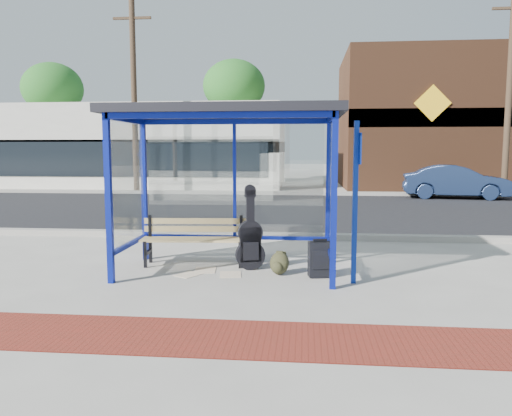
# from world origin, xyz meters

# --- Properties ---
(ground) EXTENTS (120.00, 120.00, 0.00)m
(ground) POSITION_xyz_m (0.00, 0.00, 0.00)
(ground) COLOR #B2ADA0
(ground) RESTS_ON ground
(brick_paver_strip) EXTENTS (60.00, 1.00, 0.01)m
(brick_paver_strip) POSITION_xyz_m (0.00, -2.60, 0.01)
(brick_paver_strip) COLOR maroon
(brick_paver_strip) RESTS_ON ground
(curb_near) EXTENTS (60.00, 0.25, 0.12)m
(curb_near) POSITION_xyz_m (0.00, 2.90, 0.06)
(curb_near) COLOR gray
(curb_near) RESTS_ON ground
(street_asphalt) EXTENTS (60.00, 10.00, 0.00)m
(street_asphalt) POSITION_xyz_m (0.00, 8.00, 0.00)
(street_asphalt) COLOR black
(street_asphalt) RESTS_ON ground
(curb_far) EXTENTS (60.00, 0.25, 0.12)m
(curb_far) POSITION_xyz_m (0.00, 13.10, 0.06)
(curb_far) COLOR gray
(curb_far) RESTS_ON ground
(far_sidewalk) EXTENTS (60.00, 4.00, 0.01)m
(far_sidewalk) POSITION_xyz_m (0.00, 15.00, 0.00)
(far_sidewalk) COLOR #B2ADA0
(far_sidewalk) RESTS_ON ground
(bus_shelter) EXTENTS (3.30, 1.80, 2.42)m
(bus_shelter) POSITION_xyz_m (0.00, 0.07, 2.07)
(bus_shelter) COLOR #0D1B95
(bus_shelter) RESTS_ON ground
(storefront_white) EXTENTS (18.00, 6.04, 4.00)m
(storefront_white) POSITION_xyz_m (-9.00, 17.99, 2.00)
(storefront_white) COLOR silver
(storefront_white) RESTS_ON ground
(storefront_brown) EXTENTS (10.00, 7.08, 6.40)m
(storefront_brown) POSITION_xyz_m (8.00, 18.49, 3.20)
(storefront_brown) COLOR #59331E
(storefront_brown) RESTS_ON ground
(tree_left) EXTENTS (3.60, 3.60, 7.03)m
(tree_left) POSITION_xyz_m (-14.00, 22.00, 5.45)
(tree_left) COLOR #4C3826
(tree_left) RESTS_ON ground
(tree_mid) EXTENTS (3.60, 3.60, 7.03)m
(tree_mid) POSITION_xyz_m (-3.00, 22.00, 5.45)
(tree_mid) COLOR #4C3826
(tree_mid) RESTS_ON ground
(utility_pole_west) EXTENTS (1.60, 0.24, 8.00)m
(utility_pole_west) POSITION_xyz_m (-6.00, 13.40, 4.11)
(utility_pole_west) COLOR #4C3826
(utility_pole_west) RESTS_ON ground
(utility_pole_east) EXTENTS (1.60, 0.24, 8.00)m
(utility_pole_east) POSITION_xyz_m (9.00, 13.40, 4.11)
(utility_pole_east) COLOR #4C3826
(utility_pole_east) RESTS_ON ground
(bench) EXTENTS (1.68, 0.52, 0.78)m
(bench) POSITION_xyz_m (-0.60, 0.46, 0.44)
(bench) COLOR black
(bench) RESTS_ON ground
(guitar_bag) EXTENTS (0.46, 0.24, 1.22)m
(guitar_bag) POSITION_xyz_m (0.31, 0.21, 0.45)
(guitar_bag) COLOR black
(guitar_bag) RESTS_ON ground
(suitcase) EXTENTS (0.35, 0.26, 0.55)m
(suitcase) POSITION_xyz_m (1.35, -0.15, 0.26)
(suitcase) COLOR black
(suitcase) RESTS_ON ground
(backpack) EXTENTS (0.33, 0.31, 0.34)m
(backpack) POSITION_xyz_m (0.76, -0.06, 0.16)
(backpack) COLOR #2B2B18
(backpack) RESTS_ON ground
(sign_post) EXTENTS (0.09, 0.28, 2.20)m
(sign_post) POSITION_xyz_m (1.81, -0.43, 1.23)
(sign_post) COLOR navy
(sign_post) RESTS_ON ground
(newspaper_a) EXTENTS (0.36, 0.43, 0.01)m
(newspaper_a) POSITION_xyz_m (-0.36, 0.08, 0.00)
(newspaper_a) COLOR white
(newspaper_a) RESTS_ON ground
(newspaper_b) EXTENTS (0.42, 0.45, 0.01)m
(newspaper_b) POSITION_xyz_m (-0.55, -0.21, 0.00)
(newspaper_b) COLOR white
(newspaper_b) RESTS_ON ground
(newspaper_c) EXTENTS (0.36, 0.43, 0.01)m
(newspaper_c) POSITION_xyz_m (0.06, -0.15, 0.00)
(newspaper_c) COLOR white
(newspaper_c) RESTS_ON ground
(parked_car) EXTENTS (3.97, 1.83, 1.26)m
(parked_car) POSITION_xyz_m (6.80, 12.21, 0.63)
(parked_car) COLOR navy
(parked_car) RESTS_ON ground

